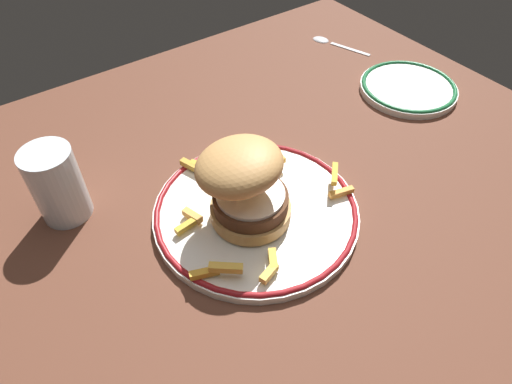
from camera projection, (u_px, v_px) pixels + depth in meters
ground_plane at (272, 234)px, 62.96cm from camera, size 111.51×100.70×4.00cm
dinner_plate at (256, 211)px, 62.16cm from camera, size 28.15×28.15×1.60cm
burger at (244, 183)px, 56.47cm from camera, size 15.41×15.64×12.22cm
fries_pile at (245, 209)px, 60.43cm from camera, size 26.47×24.49×2.36cm
water_glass at (58, 188)px, 59.73cm from camera, size 6.64×6.64×10.82cm
side_plate at (408, 88)px, 83.25cm from camera, size 17.56×17.56×1.60cm
spoon at (327, 40)px, 96.59cm from camera, size 5.93×13.13×0.90cm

